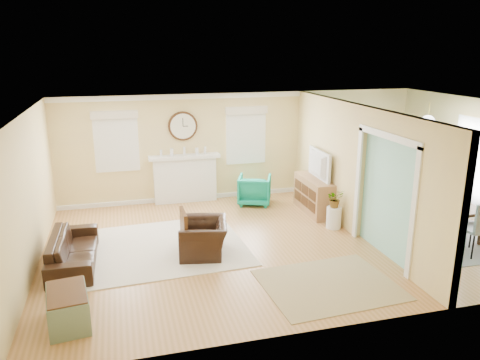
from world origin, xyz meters
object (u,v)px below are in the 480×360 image
at_px(sofa, 73,250).
at_px(green_chair, 254,190).
at_px(credenza, 314,195).
at_px(eames_chair, 203,238).
at_px(dining_table, 431,215).

relative_size(sofa, green_chair, 2.46).
bearing_deg(credenza, eames_chair, -150.61).
bearing_deg(credenza, green_chair, 142.11).
relative_size(sofa, dining_table, 0.95).
relative_size(eames_chair, credenza, 0.70).
relative_size(eames_chair, green_chair, 1.26).
bearing_deg(sofa, green_chair, -58.23).
height_order(green_chair, dining_table, green_chair).
xyz_separation_m(sofa, dining_table, (6.97, -0.24, 0.07)).
distance_m(eames_chair, credenza, 3.29).
distance_m(eames_chair, dining_table, 4.71).
distance_m(credenza, dining_table, 2.51).
bearing_deg(eames_chair, credenza, 130.18).
distance_m(sofa, eames_chair, 2.26).
xyz_separation_m(green_chair, dining_table, (3.00, -2.60, -0.00)).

